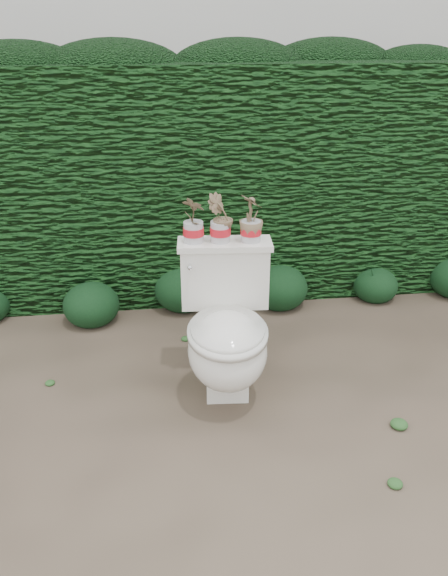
{
  "coord_description": "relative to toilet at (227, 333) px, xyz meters",
  "views": [
    {
      "loc": [
        -0.53,
        -2.45,
        1.82
      ],
      "look_at": [
        -0.19,
        0.22,
        0.55
      ],
      "focal_mm": 35.0,
      "sensor_mm": 36.0,
      "label": 1
    }
  ],
  "objects": [
    {
      "name": "hedge",
      "position": [
        0.19,
        1.52,
        0.44
      ],
      "size": [
        8.0,
        1.0,
        1.6
      ],
      "primitive_type": "cube",
      "color": "#1E551C",
      "rests_on": "ground"
    },
    {
      "name": "toilet",
      "position": [
        0.0,
        0.0,
        0.0
      ],
      "size": [
        0.51,
        0.71,
        0.78
      ],
      "rotation": [
        0.0,
        0.0,
        -0.08
      ],
      "color": "white",
      "rests_on": "ground"
    },
    {
      "name": "ground",
      "position": [
        0.19,
        -0.08,
        -0.36
      ],
      "size": [
        60.0,
        60.0,
        0.0
      ],
      "primitive_type": "plane",
      "color": "#705F4D",
      "rests_on": "ground"
    },
    {
      "name": "liriope_clump_3",
      "position": [
        -0.17,
        1.04,
        -0.19
      ],
      "size": [
        0.41,
        0.41,
        0.33
      ],
      "primitive_type": "ellipsoid",
      "color": "#143918",
      "rests_on": "ground"
    },
    {
      "name": "liriope_clump_2",
      "position": [
        -0.79,
        0.89,
        -0.21
      ],
      "size": [
        0.37,
        0.37,
        0.3
      ],
      "primitive_type": "ellipsoid",
      "color": "#143918",
      "rests_on": "ground"
    },
    {
      "name": "house_wall",
      "position": [
        0.79,
        5.92,
        1.64
      ],
      "size": [
        8.0,
        3.5,
        4.0
      ],
      "primitive_type": "cube",
      "color": "silver",
      "rests_on": "ground"
    },
    {
      "name": "liriope_clump_5",
      "position": [
        1.22,
        0.99,
        -0.23
      ],
      "size": [
        0.32,
        0.32,
        0.26
      ],
      "primitive_type": "ellipsoid",
      "color": "#143918",
      "rests_on": "ground"
    },
    {
      "name": "liriope_clump_4",
      "position": [
        0.5,
        0.98,
        -0.2
      ],
      "size": [
        0.4,
        0.4,
        0.32
      ],
      "primitive_type": "ellipsoid",
      "color": "#143918",
      "rests_on": "ground"
    },
    {
      "name": "potted_plant_center",
      "position": [
        -0.0,
        0.24,
        0.54
      ],
      "size": [
        0.14,
        0.12,
        0.24
      ],
      "primitive_type": "imported",
      "rotation": [
        0.0,
        0.0,
        3.25
      ],
      "color": "#2C8228",
      "rests_on": "toilet"
    },
    {
      "name": "potted_plant_left",
      "position": [
        -0.14,
        0.25,
        0.54
      ],
      "size": [
        0.15,
        0.14,
        0.23
      ],
      "primitive_type": "imported",
      "rotation": [
        0.0,
        0.0,
        2.45
      ],
      "color": "#2C8228",
      "rests_on": "toilet"
    },
    {
      "name": "potted_plant_right",
      "position": [
        0.16,
        0.23,
        0.54
      ],
      "size": [
        0.17,
        0.17,
        0.24
      ],
      "primitive_type": "imported",
      "rotation": [
        0.0,
        0.0,
        1.97
      ],
      "color": "#2C8228",
      "rests_on": "toilet"
    }
  ]
}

